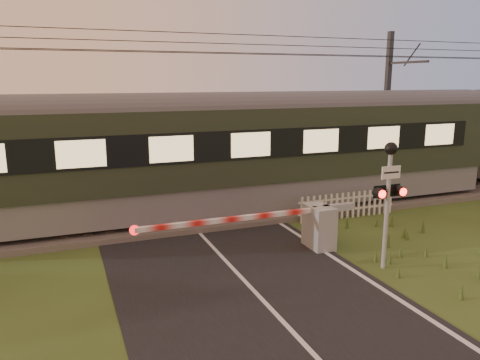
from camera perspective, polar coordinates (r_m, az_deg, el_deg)
name	(u,v)px	position (r m, az deg, el deg)	size (l,w,h in m)	color
ground	(264,302)	(10.36, 2.89, -14.63)	(160.00, 160.00, 0.00)	#36451A
road	(269,306)	(10.17, 3.54, -15.11)	(6.00, 140.00, 0.03)	black
track_bed	(186,217)	(16.07, -6.64, -4.52)	(140.00, 3.40, 0.39)	#47423D
overhead_wires	(181,45)	(15.43, -7.17, 16.04)	(120.00, 0.62, 0.62)	black
train	(471,137)	(22.28, 26.34, 4.70)	(42.08, 2.90, 3.92)	slate
boom_gate	(312,226)	(13.24, 8.77, -5.51)	(6.33, 0.94, 1.25)	gray
crossing_signal	(389,183)	(11.92, 17.68, -0.35)	(0.81, 0.35, 3.20)	gray
picket_fence	(348,205)	(16.38, 13.00, -3.01)	(3.77, 0.08, 0.91)	silver
catenary_mast	(387,106)	(21.96, 17.53, 8.55)	(0.21, 2.45, 6.68)	#2D2D30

